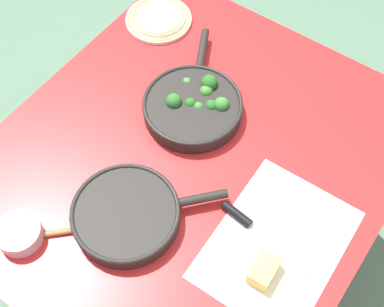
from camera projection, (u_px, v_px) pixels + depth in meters
name	position (u px, v px, depth m)	size (l,w,h in m)	color
ground_plane	(192.00, 258.00, 2.09)	(14.00, 14.00, 0.00)	#51755B
dining_table_red	(192.00, 172.00, 1.52)	(1.16, 1.02, 0.75)	red
skillet_broccoli	(194.00, 105.00, 1.52)	(0.41, 0.29, 0.08)	black
skillet_eggs	(127.00, 214.00, 1.34)	(0.34, 0.32, 0.05)	black
wooden_spoon	(71.00, 231.00, 1.33)	(0.26, 0.27, 0.02)	#996B42
parchment_sheet	(277.00, 244.00, 1.32)	(0.41, 0.31, 0.00)	silver
grater_knife	(253.00, 228.00, 1.34)	(0.06, 0.27, 0.02)	silver
cheese_block	(264.00, 270.00, 1.26)	(0.08, 0.06, 0.04)	#E0C15B
dinner_plate_stack	(159.00, 18.00, 1.73)	(0.21, 0.21, 0.03)	silver
prep_bowl_steel	(19.00, 234.00, 1.31)	(0.11, 0.11, 0.04)	#B7B7BC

